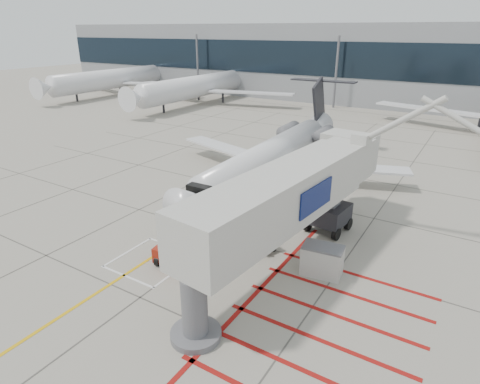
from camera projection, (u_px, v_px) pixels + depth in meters
The scene contains 12 objects.
ground_plane at pixel (188, 262), 24.13m from camera, with size 260.00×260.00×0.00m, color gray.
regional_jet at pixel (259, 145), 33.70m from camera, with size 24.14×30.44×7.98m, color silver, non-canonical shape.
jet_bridge at pixel (281, 207), 21.85m from camera, with size 9.58×20.23×8.09m, color beige, non-canonical shape.
pushback_tug at pixel (177, 253), 23.73m from camera, with size 2.45×1.53×1.43m, color #9C1E0F, non-canonical shape.
baggage_cart at pixel (261, 241), 25.36m from camera, with size 1.83×1.16×1.16m, color #535458, non-canonical shape.
ground_power_unit at pixel (322, 260), 22.69m from camera, with size 2.25×1.31×1.78m, color beige, non-canonical shape.
cone_nose at pixel (200, 211), 30.44m from camera, with size 0.33×0.33×0.46m, color orange.
cone_side at pixel (270, 220), 28.85m from camera, with size 0.38×0.38×0.53m, color #F64F0C.
terminal_building at pixel (474, 65), 71.81m from camera, with size 180.00×28.00×14.00m, color gray.
terminal_glass_band at pixel (470, 65), 60.36m from camera, with size 180.00×0.10×6.00m, color black.
bg_aircraft_a at pixel (120, 65), 84.57m from camera, with size 35.26×39.18×11.75m, color silver, non-canonical shape.
bg_aircraft_b at pixel (204, 71), 74.00m from camera, with size 34.53×38.36×11.51m, color silver, non-canonical shape.
Camera 1 is at (13.55, -16.01, 13.06)m, focal length 30.00 mm.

